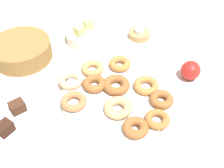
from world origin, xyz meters
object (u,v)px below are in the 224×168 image
object	(u,v)px
brownie_near	(5,128)
donut_9	(93,68)
donut_7	(94,84)
melon_chunk_left	(79,31)
donut_2	(118,108)
apple	(191,70)
donut_10	(162,99)
brownie_far	(17,107)
basket	(22,50)
donut_0	(146,86)
donut_8	(136,128)
donut_3	(71,80)
fruit_bowl	(85,36)
donut_4	(157,119)
cake_plate	(15,123)
melon_chunk_right	(88,24)
candle_holder	(139,34)
donut_5	(120,64)
tealight	(139,31)
donut_plate	(118,96)
donut_1	(116,85)
donut_6	(74,101)

from	to	relation	value
brownie_near	donut_9	bearing A→B (deg)	5.99
donut_7	melon_chunk_left	xyz separation A→B (m)	(0.13, 0.27, 0.03)
donut_2	apple	distance (m)	0.33
donut_10	brownie_far	world-z (taller)	brownie_far
melon_chunk_left	brownie_far	bearing A→B (deg)	-155.14
apple	basket	bearing A→B (deg)	128.12
donut_0	donut_8	xyz separation A→B (m)	(-0.16, -0.11, 0.00)
donut_7	melon_chunk_left	size ratio (longest dim) A/B	2.41
donut_2	apple	size ratio (longest dim) A/B	1.31
donut_3	fruit_bowl	distance (m)	0.29
melon_chunk_left	basket	bearing A→B (deg)	163.07
donut_4	melon_chunk_left	bearing A→B (deg)	80.87
donut_3	donut_9	xyz separation A→B (m)	(0.10, -0.00, 0.00)
brownie_near	apple	distance (m)	0.68
donut_7	donut_8	distance (m)	0.24
donut_7	cake_plate	world-z (taller)	donut_7
basket	melon_chunk_right	distance (m)	0.30
donut_8	candle_holder	distance (m)	0.53
donut_5	tealight	world-z (taller)	donut_5
donut_plate	cake_plate	xyz separation A→B (m)	(-0.33, 0.13, -0.00)
brownie_far	brownie_near	bearing A→B (deg)	-143.97
donut_7	donut_1	bearing A→B (deg)	-46.30
basket	apple	world-z (taller)	same
donut_4	melon_chunk_right	size ratio (longest dim) A/B	2.25
donut_3	cake_plate	distance (m)	0.24
donut_6	donut_9	bearing A→B (deg)	29.98
donut_8	cake_plate	distance (m)	0.39
donut_1	cake_plate	size ratio (longest dim) A/B	0.37
donut_9	candle_holder	bearing A→B (deg)	9.79
donut_1	apple	xyz separation A→B (m)	(0.26, -0.13, 0.01)
donut_4	melon_chunk_right	distance (m)	0.56
donut_6	donut_5	bearing A→B (deg)	8.71
basket	donut_plate	bearing A→B (deg)	-71.74
donut_3	donut_4	xyz separation A→B (m)	(0.10, -0.33, 0.00)
brownie_far	candle_holder	world-z (taller)	brownie_far
fruit_bowl	donut_5	bearing A→B (deg)	-94.85
donut_3	melon_chunk_left	size ratio (longest dim) A/B	2.49
donut_plate	donut_4	xyz separation A→B (m)	(0.01, -0.17, 0.02)
candle_holder	basket	size ratio (longest dim) A/B	0.40
brownie_far	donut_3	bearing A→B (deg)	-2.58
donut_10	apple	distance (m)	0.19
brownie_far	melon_chunk_right	world-z (taller)	melon_chunk_right
donut_5	tealight	xyz separation A→B (m)	(0.21, 0.10, 0.00)
donut_2	melon_chunk_left	size ratio (longest dim) A/B	2.67
donut_10	basket	xyz separation A→B (m)	(-0.23, 0.55, 0.01)
candle_holder	basket	distance (m)	0.51
donut_8	donut_9	xyz separation A→B (m)	(0.07, 0.31, -0.00)
donut_9	apple	distance (m)	0.37
donut_1	cake_plate	world-z (taller)	donut_1
donut_1	cake_plate	bearing A→B (deg)	162.94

